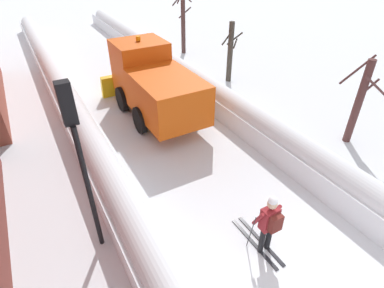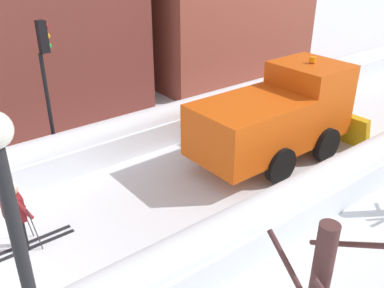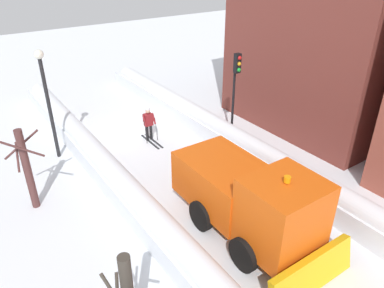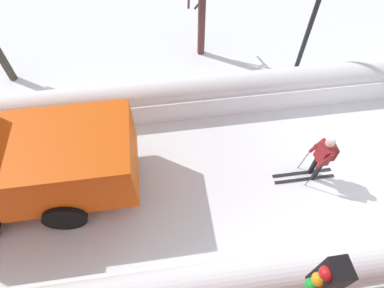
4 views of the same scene
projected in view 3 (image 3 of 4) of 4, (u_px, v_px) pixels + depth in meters
ground_plane at (269, 243)px, 12.27m from camera, size 80.00×80.00×0.00m
snowbank_left at (329, 197)px, 13.45m from camera, size 1.10×36.00×1.30m
snowbank_right at (196, 269)px, 10.50m from camera, size 1.10×36.00×1.26m
building_brick_near at (331, 24)px, 18.42m from camera, size 6.73×8.78×10.58m
plow_truck at (250, 199)px, 11.95m from camera, size 3.20×5.98×3.12m
skier at (148, 122)px, 18.28m from camera, size 0.62×1.80×1.81m
traffic_light_pole at (236, 81)px, 17.33m from camera, size 0.28×0.42×4.43m
street_lamp at (46, 92)px, 15.77m from camera, size 0.40×0.40×5.04m
bare_tree_near at (27, 168)px, 13.18m from camera, size 1.45×1.18×3.24m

